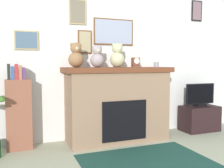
{
  "coord_description": "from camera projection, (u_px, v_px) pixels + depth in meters",
  "views": [
    {
      "loc": [
        -1.64,
        -2.05,
        1.24
      ],
      "look_at": [
        -0.2,
        1.65,
        0.92
      ],
      "focal_mm": 40.18,
      "sensor_mm": 36.0,
      "label": 1
    }
  ],
  "objects": [
    {
      "name": "back_wall",
      "position": [
        115.0,
        60.0,
        4.35
      ],
      "size": [
        5.2,
        0.15,
        2.6
      ],
      "color": "silver",
      "rests_on": "ground_plane"
    },
    {
      "name": "fireplace",
      "position": [
        117.0,
        104.0,
        4.04
      ],
      "size": [
        1.72,
        0.65,
        1.19
      ],
      "color": "#886951",
      "rests_on": "ground_plane"
    },
    {
      "name": "bookshelf",
      "position": [
        19.0,
        111.0,
        3.59
      ],
      "size": [
        0.35,
        0.16,
        1.24
      ],
      "color": "brown",
      "rests_on": "ground_plane"
    },
    {
      "name": "tv_stand",
      "position": [
        199.0,
        118.0,
        4.66
      ],
      "size": [
        0.68,
        0.4,
        0.46
      ],
      "primitive_type": "cube",
      "color": "black",
      "rests_on": "ground_plane"
    },
    {
      "name": "television",
      "position": [
        200.0,
        95.0,
        4.62
      ],
      "size": [
        0.61,
        0.14,
        0.42
      ],
      "color": "black",
      "rests_on": "tv_stand"
    },
    {
      "name": "area_rug",
      "position": [
        146.0,
        161.0,
        3.18
      ],
      "size": [
        1.63,
        1.12,
        0.01
      ],
      "primitive_type": "cube",
      "color": "#1B433A",
      "rests_on": "ground_plane"
    },
    {
      "name": "candle_jar",
      "position": [
        156.0,
        65.0,
        4.22
      ],
      "size": [
        0.08,
        0.08,
        0.08
      ],
      "primitive_type": "cylinder",
      "color": "gray",
      "rests_on": "fireplace"
    },
    {
      "name": "mantel_clock",
      "position": [
        136.0,
        62.0,
        4.08
      ],
      "size": [
        0.12,
        0.09,
        0.15
      ],
      "color": "brown",
      "rests_on": "fireplace"
    },
    {
      "name": "teddy_bear_tan",
      "position": [
        76.0,
        56.0,
        3.72
      ],
      "size": [
        0.23,
        0.23,
        0.37
      ],
      "color": "olive",
      "rests_on": "fireplace"
    },
    {
      "name": "teddy_bear_brown",
      "position": [
        97.0,
        57.0,
        3.84
      ],
      "size": [
        0.21,
        0.21,
        0.34
      ],
      "color": "#9D9193",
      "rests_on": "fireplace"
    },
    {
      "name": "teddy_bear_grey",
      "position": [
        117.0,
        56.0,
        3.96
      ],
      "size": [
        0.24,
        0.24,
        0.38
      ],
      "color": "#BBBC8E",
      "rests_on": "fireplace"
    }
  ]
}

